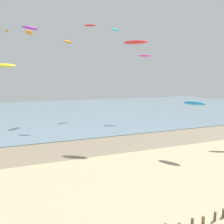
% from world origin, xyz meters
% --- Properties ---
extents(wet_sand_strip, '(120.00, 8.84, 0.01)m').
position_xyz_m(wet_sand_strip, '(0.00, 24.05, 0.00)').
color(wet_sand_strip, '#84755B').
rests_on(wet_sand_strip, ground).
extents(sea, '(160.00, 70.00, 0.10)m').
position_xyz_m(sea, '(0.00, 63.47, 0.05)').
color(sea, slate).
rests_on(sea, ground).
extents(kite_aloft_0, '(2.42, 1.66, 0.39)m').
position_xyz_m(kite_aloft_0, '(4.83, 38.62, 19.78)').
color(kite_aloft_0, red).
extents(kite_aloft_1, '(2.10, 2.94, 0.73)m').
position_xyz_m(kite_aloft_1, '(10.58, 15.45, 6.58)').
color(kite_aloft_1, '#2384D1').
extents(kite_aloft_2, '(3.00, 2.34, 0.69)m').
position_xyz_m(kite_aloft_2, '(14.06, 47.41, 21.23)').
color(kite_aloft_2, '#19B2B7').
extents(kite_aloft_3, '(0.84, 2.02, 0.35)m').
position_xyz_m(kite_aloft_3, '(-10.00, 43.56, 18.51)').
color(kite_aloft_3, orange).
extents(kite_aloft_6, '(3.12, 3.44, 0.83)m').
position_xyz_m(kite_aloft_6, '(1.74, 44.34, 17.32)').
color(kite_aloft_6, orange).
extents(kite_aloft_7, '(3.38, 2.98, 0.56)m').
position_xyz_m(kite_aloft_7, '(6.52, 23.23, 14.67)').
color(kite_aloft_7, red).
extents(kite_aloft_8, '(3.71, 1.98, 0.92)m').
position_xyz_m(kite_aloft_8, '(-10.62, 37.11, 11.79)').
color(kite_aloft_8, yellow).
extents(kite_aloft_9, '(2.42, 1.69, 0.41)m').
position_xyz_m(kite_aloft_9, '(-7.40, 25.24, 15.89)').
color(kite_aloft_9, purple).
extents(kite_aloft_11, '(2.50, 3.78, 0.92)m').
position_xyz_m(kite_aloft_11, '(-5.85, 45.66, 18.87)').
color(kite_aloft_11, orange).
extents(kite_aloft_12, '(3.19, 2.01, 0.60)m').
position_xyz_m(kite_aloft_12, '(17.86, 39.68, 14.61)').
color(kite_aloft_12, '#E54C99').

